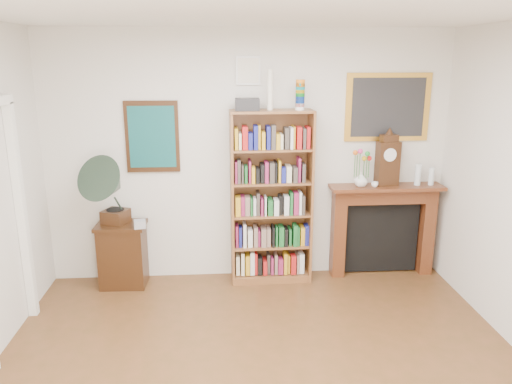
# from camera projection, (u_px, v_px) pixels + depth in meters

# --- Properties ---
(room) EXTENTS (4.51, 5.01, 2.81)m
(room) POSITION_uv_depth(u_px,v_px,m) (271.00, 235.00, 3.18)
(room) COLOR #4D3417
(room) RESTS_ON ground
(teal_poster) EXTENTS (0.58, 0.04, 0.78)m
(teal_poster) POSITION_uv_depth(u_px,v_px,m) (152.00, 137.00, 5.42)
(teal_poster) COLOR black
(teal_poster) RESTS_ON back_wall
(small_picture) EXTENTS (0.26, 0.04, 0.30)m
(small_picture) POSITION_uv_depth(u_px,v_px,m) (248.00, 71.00, 5.31)
(small_picture) COLOR white
(small_picture) RESTS_ON back_wall
(gilt_painting) EXTENTS (0.95, 0.04, 0.75)m
(gilt_painting) POSITION_uv_depth(u_px,v_px,m) (388.00, 107.00, 5.53)
(gilt_painting) COLOR gold
(gilt_painting) RESTS_ON back_wall
(bookshelf) EXTENTS (0.90, 0.34, 2.24)m
(bookshelf) POSITION_uv_depth(u_px,v_px,m) (271.00, 188.00, 5.51)
(bookshelf) COLOR brown
(bookshelf) RESTS_ON floor
(side_cabinet) EXTENTS (0.54, 0.40, 0.72)m
(side_cabinet) POSITION_uv_depth(u_px,v_px,m) (123.00, 255.00, 5.55)
(side_cabinet) COLOR black
(side_cabinet) RESTS_ON floor
(fireplace) EXTENTS (1.29, 0.31, 1.09)m
(fireplace) POSITION_uv_depth(u_px,v_px,m) (383.00, 222.00, 5.80)
(fireplace) COLOR #4D2112
(fireplace) RESTS_ON floor
(gramophone) EXTENTS (0.68, 0.75, 0.81)m
(gramophone) POSITION_uv_depth(u_px,v_px,m) (110.00, 186.00, 5.23)
(gramophone) COLOR black
(gramophone) RESTS_ON side_cabinet
(cd_stack) EXTENTS (0.14, 0.14, 0.08)m
(cd_stack) POSITION_uv_depth(u_px,v_px,m) (140.00, 224.00, 5.33)
(cd_stack) COLOR silver
(cd_stack) RESTS_ON side_cabinet
(mantel_clock) EXTENTS (0.27, 0.17, 0.58)m
(mantel_clock) POSITION_uv_depth(u_px,v_px,m) (388.00, 161.00, 5.57)
(mantel_clock) COLOR black
(mantel_clock) RESTS_ON fireplace
(flower_vase) EXTENTS (0.18, 0.18, 0.16)m
(flower_vase) POSITION_uv_depth(u_px,v_px,m) (361.00, 179.00, 5.57)
(flower_vase) COLOR silver
(flower_vase) RESTS_ON fireplace
(teacup) EXTENTS (0.10, 0.10, 0.06)m
(teacup) POSITION_uv_depth(u_px,v_px,m) (375.00, 184.00, 5.56)
(teacup) COLOR white
(teacup) RESTS_ON fireplace
(bottle_left) EXTENTS (0.07, 0.07, 0.24)m
(bottle_left) POSITION_uv_depth(u_px,v_px,m) (418.00, 175.00, 5.62)
(bottle_left) COLOR silver
(bottle_left) RESTS_ON fireplace
(bottle_right) EXTENTS (0.06, 0.06, 0.20)m
(bottle_right) POSITION_uv_depth(u_px,v_px,m) (431.00, 176.00, 5.64)
(bottle_right) COLOR silver
(bottle_right) RESTS_ON fireplace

